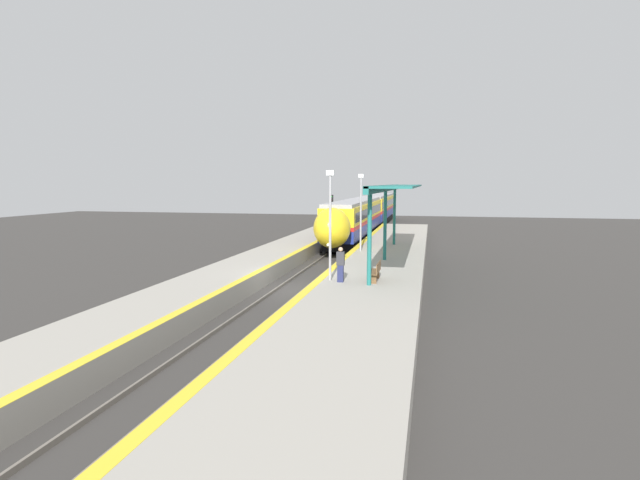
{
  "coord_description": "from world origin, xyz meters",
  "views": [
    {
      "loc": [
        6.94,
        -24.3,
        5.51
      ],
      "look_at": [
        0.56,
        4.26,
        2.14
      ],
      "focal_mm": 28.0,
      "sensor_mm": 36.0,
      "label": 1
    }
  ],
  "objects_px": {
    "train": "(368,212)",
    "person_waiting": "(341,264)",
    "railway_signal": "(332,213)",
    "lamppost_mid": "(361,207)",
    "platform_bench": "(376,271)",
    "lamppost_near": "(330,218)"
  },
  "relations": [
    {
      "from": "lamppost_near",
      "to": "lamppost_mid",
      "type": "xyz_separation_m",
      "value": [
        0.0,
        10.39,
        0.0
      ]
    },
    {
      "from": "railway_signal",
      "to": "lamppost_near",
      "type": "height_order",
      "value": "lamppost_near"
    },
    {
      "from": "train",
      "to": "lamppost_near",
      "type": "xyz_separation_m",
      "value": [
        2.32,
        -32.67,
        1.65
      ]
    },
    {
      "from": "train",
      "to": "railway_signal",
      "type": "distance_m",
      "value": 9.58
    },
    {
      "from": "train",
      "to": "person_waiting",
      "type": "height_order",
      "value": "train"
    },
    {
      "from": "platform_bench",
      "to": "lamppost_near",
      "type": "xyz_separation_m",
      "value": [
        -2.15,
        -0.27,
        2.5
      ]
    },
    {
      "from": "person_waiting",
      "to": "platform_bench",
      "type": "bearing_deg",
      "value": 21.16
    },
    {
      "from": "lamppost_near",
      "to": "lamppost_mid",
      "type": "bearing_deg",
      "value": 90.0
    },
    {
      "from": "platform_bench",
      "to": "railway_signal",
      "type": "relative_size",
      "value": 0.4
    },
    {
      "from": "train",
      "to": "platform_bench",
      "type": "xyz_separation_m",
      "value": [
        4.48,
        -32.4,
        -0.84
      ]
    },
    {
      "from": "person_waiting",
      "to": "lamppost_near",
      "type": "height_order",
      "value": "lamppost_near"
    },
    {
      "from": "person_waiting",
      "to": "railway_signal",
      "type": "xyz_separation_m",
      "value": [
        -5.15,
        23.72,
        0.92
      ]
    },
    {
      "from": "railway_signal",
      "to": "lamppost_mid",
      "type": "height_order",
      "value": "lamppost_mid"
    },
    {
      "from": "person_waiting",
      "to": "lamppost_near",
      "type": "bearing_deg",
      "value": 148.35
    },
    {
      "from": "platform_bench",
      "to": "railway_signal",
      "type": "xyz_separation_m",
      "value": [
        -6.74,
        23.1,
        1.29
      ]
    },
    {
      "from": "platform_bench",
      "to": "lamppost_mid",
      "type": "height_order",
      "value": "lamppost_mid"
    },
    {
      "from": "train",
      "to": "person_waiting",
      "type": "xyz_separation_m",
      "value": [
        2.89,
        -33.01,
        -0.47
      ]
    },
    {
      "from": "train",
      "to": "lamppost_mid",
      "type": "relative_size",
      "value": 8.6
    },
    {
      "from": "train",
      "to": "lamppost_near",
      "type": "distance_m",
      "value": 32.79
    },
    {
      "from": "lamppost_mid",
      "to": "platform_bench",
      "type": "bearing_deg",
      "value": -78.0
    },
    {
      "from": "railway_signal",
      "to": "lamppost_near",
      "type": "relative_size",
      "value": 0.84
    },
    {
      "from": "train",
      "to": "lamppost_near",
      "type": "bearing_deg",
      "value": -85.93
    }
  ]
}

